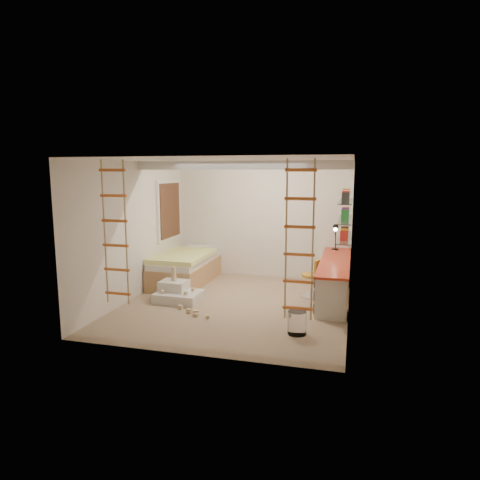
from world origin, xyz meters
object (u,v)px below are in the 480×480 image
(bed, at_px, (185,268))
(play_platform, at_px, (177,293))
(swivel_chair, at_px, (312,283))
(desk, at_px, (334,278))

(bed, xyz_separation_m, play_platform, (0.36, -1.29, -0.19))
(swivel_chair, distance_m, play_platform, 2.59)
(bed, height_order, swivel_chair, swivel_chair)
(desk, bearing_deg, bed, 173.51)
(bed, bearing_deg, desk, -6.49)
(swivel_chair, height_order, play_platform, swivel_chair)
(desk, bearing_deg, play_platform, -161.90)
(desk, relative_size, play_platform, 3.37)
(desk, relative_size, bed, 1.40)
(desk, height_order, play_platform, desk)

